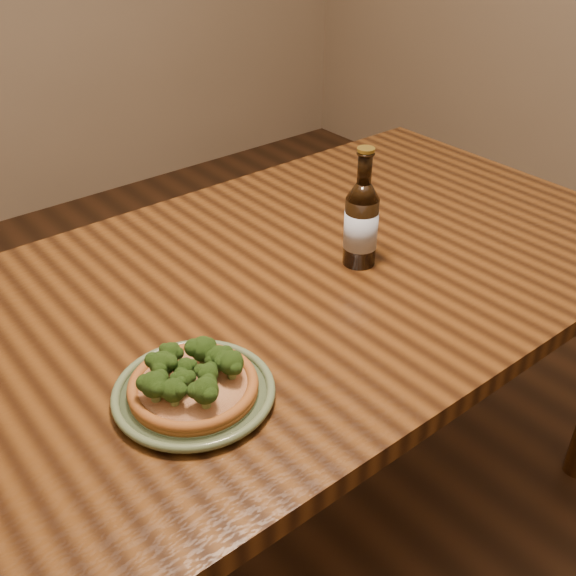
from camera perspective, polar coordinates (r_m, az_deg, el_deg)
ground at (r=1.81m, az=2.23°, el=-20.78°), size 4.50×4.50×0.00m
table at (r=1.40m, az=0.13°, el=-2.04°), size 1.60×0.90×0.75m
plate at (r=1.06m, az=-7.97°, el=-8.75°), size 0.25×0.25×0.02m
pizza at (r=1.05m, az=-8.07°, el=-7.85°), size 0.20×0.20×0.07m
beer_bottle at (r=1.35m, az=6.21°, el=5.52°), size 0.07×0.07×0.25m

